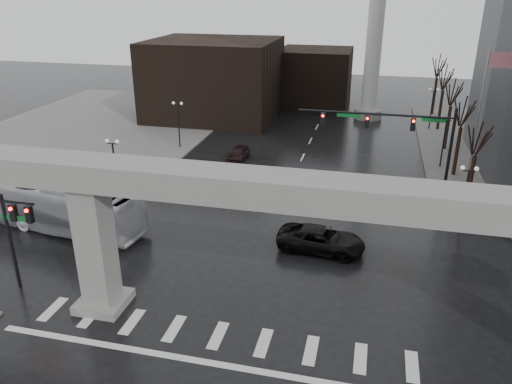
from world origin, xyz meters
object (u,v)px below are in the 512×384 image
city_bus (61,207)px  far_car (238,153)px  signal_mast_arm (401,133)px  pickup_truck (321,240)px

city_bus → far_car: 19.71m
signal_mast_arm → far_car: 17.50m
pickup_truck → far_car: (-10.33, 16.61, -0.12)m
signal_mast_arm → pickup_truck: 12.00m
city_bus → far_car: (8.33, 17.83, -1.10)m
signal_mast_arm → city_bus: (-23.58, -10.95, -4.04)m
pickup_truck → city_bus: bearing=98.2°
far_car → city_bus: bearing=-113.6°
pickup_truck → far_car: size_ratio=1.44×
signal_mast_arm → pickup_truck: size_ratio=2.07×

